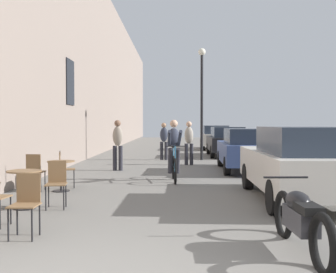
% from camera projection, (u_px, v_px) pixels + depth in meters
% --- Properties ---
extents(building_facade_left, '(0.54, 68.00, 9.27)m').
position_uv_depth(building_facade_left, '(78.00, 54.00, 17.71)').
color(building_facade_left, gray).
rests_on(building_facade_left, ground_plane).
extents(cafe_chair_near_toward_street, '(0.38, 0.38, 0.89)m').
position_uv_depth(cafe_chair_near_toward_street, '(26.00, 200.00, 5.78)').
color(cafe_chair_near_toward_street, black).
rests_on(cafe_chair_near_toward_street, ground_plane).
extents(cafe_table_mid, '(0.64, 0.64, 0.72)m').
position_uv_depth(cafe_table_mid, '(24.00, 181.00, 7.70)').
color(cafe_table_mid, black).
rests_on(cafe_table_mid, ground_plane).
extents(cafe_chair_mid_toward_wall, '(0.43, 0.43, 0.89)m').
position_uv_depth(cafe_chair_mid_toward_wall, '(57.00, 181.00, 7.77)').
color(cafe_chair_mid_toward_wall, black).
rests_on(cafe_chair_mid_toward_wall, ground_plane).
extents(cafe_table_far, '(0.64, 0.64, 0.72)m').
position_uv_depth(cafe_table_far, '(61.00, 169.00, 9.69)').
color(cafe_table_far, black).
rests_on(cafe_table_far, ground_plane).
extents(cafe_chair_far_toward_street, '(0.38, 0.38, 0.89)m').
position_uv_depth(cafe_chair_far_toward_street, '(35.00, 170.00, 9.62)').
color(cafe_chair_far_toward_street, black).
rests_on(cafe_chair_far_toward_street, ground_plane).
extents(cafe_chair_far_toward_wall, '(0.46, 0.46, 0.89)m').
position_uv_depth(cafe_chair_far_toward_wall, '(64.00, 167.00, 10.24)').
color(cafe_chair_far_toward_wall, black).
rests_on(cafe_chair_far_toward_wall, ground_plane).
extents(cyclist_on_bicycle, '(0.52, 1.76, 1.74)m').
position_uv_depth(cyclist_on_bicycle, '(174.00, 152.00, 11.50)').
color(cyclist_on_bicycle, black).
rests_on(cyclist_on_bicycle, ground_plane).
extents(pedestrian_near, '(0.36, 0.27, 1.72)m').
position_uv_depth(pedestrian_near, '(118.00, 142.00, 13.97)').
color(pedestrian_near, '#26262D').
rests_on(pedestrian_near, ground_plane).
extents(pedestrian_mid, '(0.36, 0.26, 1.69)m').
position_uv_depth(pedestrian_mid, '(189.00, 140.00, 15.88)').
color(pedestrian_mid, '#26262D').
rests_on(pedestrian_mid, ground_plane).
extents(pedestrian_far, '(0.38, 0.30, 1.64)m').
position_uv_depth(pedestrian_far, '(164.00, 139.00, 18.10)').
color(pedestrian_far, '#26262D').
rests_on(pedestrian_far, ground_plane).
extents(street_lamp, '(0.32, 0.32, 4.90)m').
position_uv_depth(street_lamp, '(202.00, 89.00, 17.97)').
color(street_lamp, black).
rests_on(street_lamp, ground_plane).
extents(parked_car_nearest, '(1.89, 4.35, 1.54)m').
position_uv_depth(parked_car_nearest, '(300.00, 163.00, 8.44)').
color(parked_car_nearest, beige).
rests_on(parked_car_nearest, ground_plane).
extents(parked_car_second, '(1.83, 4.09, 1.44)m').
position_uv_depth(parked_car_second, '(246.00, 149.00, 13.84)').
color(parked_car_second, '#384C84').
rests_on(parked_car_second, ground_plane).
extents(parked_car_third, '(1.77, 4.08, 1.44)m').
position_uv_depth(parked_car_third, '(226.00, 141.00, 20.03)').
color(parked_car_third, black).
rests_on(parked_car_third, ground_plane).
extents(parked_car_fourth, '(1.89, 4.23, 1.49)m').
position_uv_depth(parked_car_fourth, '(215.00, 137.00, 25.54)').
color(parked_car_fourth, beige).
rests_on(parked_car_fourth, ground_plane).
extents(parked_motorcycle, '(0.62, 2.15, 0.92)m').
position_uv_depth(parked_motorcycle, '(301.00, 220.00, 5.09)').
color(parked_motorcycle, black).
rests_on(parked_motorcycle, ground_plane).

